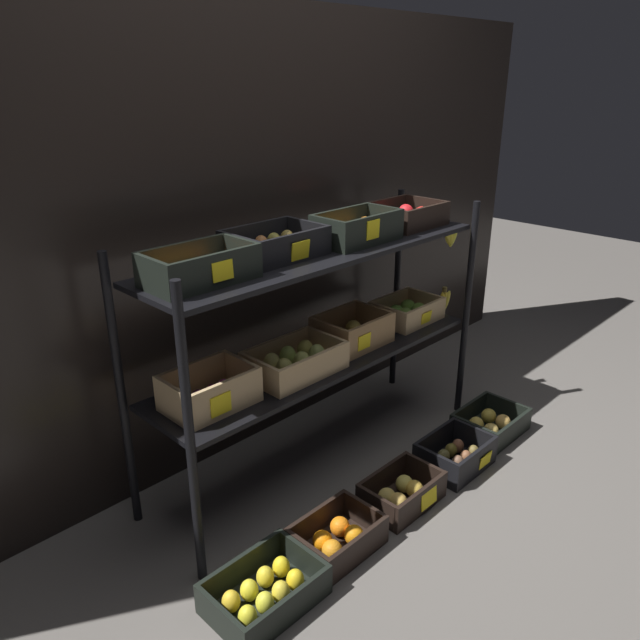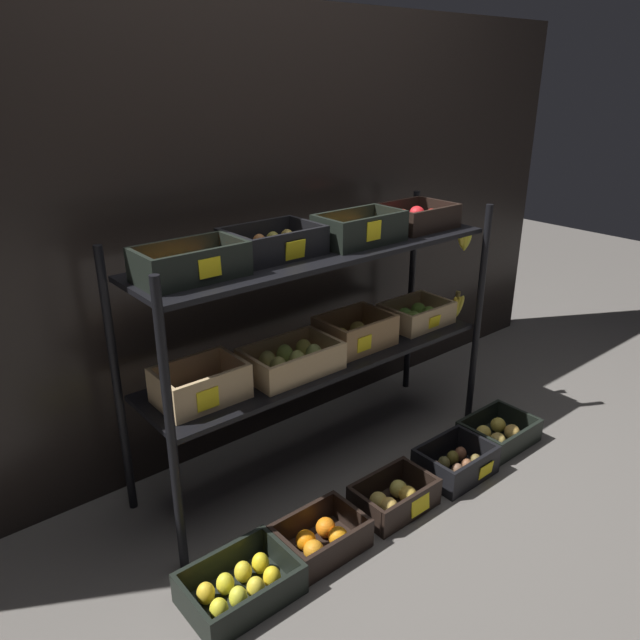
# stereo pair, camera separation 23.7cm
# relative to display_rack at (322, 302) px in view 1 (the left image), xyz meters

# --- Properties ---
(ground_plane) EXTENTS (10.00, 10.00, 0.00)m
(ground_plane) POSITION_rel_display_rack_xyz_m (-0.01, 0.01, -0.75)
(ground_plane) COLOR #605B56
(storefront_wall) EXTENTS (3.99, 0.12, 1.89)m
(storefront_wall) POSITION_rel_display_rack_xyz_m (-0.01, 0.42, 0.20)
(storefront_wall) COLOR black
(storefront_wall) RESTS_ON ground_plane
(display_rack) EXTENTS (1.70, 0.46, 1.09)m
(display_rack) POSITION_rel_display_rack_xyz_m (0.00, 0.00, 0.00)
(display_rack) COLOR black
(display_rack) RESTS_ON ground_plane
(crate_ground_lemon) EXTENTS (0.37, 0.26, 0.12)m
(crate_ground_lemon) POSITION_rel_display_rack_xyz_m (-0.72, -0.45, -0.70)
(crate_ground_lemon) COLOR black
(crate_ground_lemon) RESTS_ON ground_plane
(crate_ground_orange) EXTENTS (0.32, 0.23, 0.12)m
(crate_ground_orange) POSITION_rel_display_rack_xyz_m (-0.38, -0.45, -0.70)
(crate_ground_orange) COLOR black
(crate_ground_orange) RESTS_ON ground_plane
(crate_ground_apple_gold) EXTENTS (0.32, 0.22, 0.12)m
(crate_ground_apple_gold) POSITION_rel_display_rack_xyz_m (-0.01, -0.45, -0.70)
(crate_ground_apple_gold) COLOR black
(crate_ground_apple_gold) RESTS_ON ground_plane
(crate_ground_kiwi) EXTENTS (0.32, 0.24, 0.13)m
(crate_ground_kiwi) POSITION_rel_display_rack_xyz_m (0.36, -0.47, -0.70)
(crate_ground_kiwi) COLOR black
(crate_ground_kiwi) RESTS_ON ground_plane
(crate_ground_rightmost_apple_gold) EXTENTS (0.33, 0.26, 0.11)m
(crate_ground_rightmost_apple_gold) POSITION_rel_display_rack_xyz_m (0.72, -0.43, -0.70)
(crate_ground_rightmost_apple_gold) COLOR black
(crate_ground_rightmost_apple_gold) RESTS_ON ground_plane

